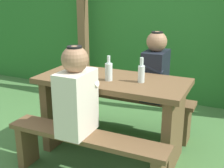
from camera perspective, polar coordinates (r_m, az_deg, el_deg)
The scene contains 12 objects.
ground_plane at distance 3.06m, azimuth 0.00°, elevation -12.83°, with size 12.00×12.00×0.00m, color #416E37.
hedge_backdrop at distance 4.62m, azimuth 10.93°, elevation 10.27°, with size 6.40×0.83×1.96m, color #286B28.
pergola_post_left at distance 4.43m, azimuth -5.57°, elevation 10.17°, with size 0.12×0.12×1.96m, color brown.
picnic_table at distance 2.83m, azimuth 0.00°, elevation -3.74°, with size 1.40×0.64×0.77m.
bench_near at distance 2.51m, azimuth -5.03°, elevation -12.05°, with size 1.40×0.24×0.44m.
bench_far at distance 3.35m, azimuth 3.69°, elevation -4.09°, with size 1.40×0.24×0.44m.
person_white_shirt at distance 2.36m, azimuth -6.85°, elevation -1.98°, with size 0.25×0.35×0.72m.
person_black_coat at distance 3.13m, azimuth 8.33°, elevation 2.91°, with size 0.25×0.35×0.72m.
drinking_glass at distance 2.73m, azimuth -4.06°, elevation 1.83°, with size 0.06×0.06×0.09m, color silver.
bottle_left at distance 2.66m, azimuth -0.55°, elevation 2.49°, with size 0.07×0.07×0.23m.
bottle_right at distance 2.63m, azimuth 5.69°, elevation 2.22°, with size 0.06×0.06×0.22m.
cell_phone at distance 2.90m, azimuth -5.47°, elevation 1.96°, with size 0.07×0.14×0.01m, color silver.
Camera 1 is at (1.10, -2.39, 1.56)m, focal length 47.62 mm.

